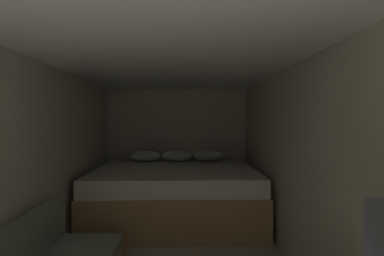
{
  "coord_description": "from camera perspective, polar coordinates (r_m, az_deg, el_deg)",
  "views": [
    {
      "loc": [
        0.13,
        -0.69,
        1.42
      ],
      "look_at": [
        0.21,
        2.31,
        1.34
      ],
      "focal_mm": 27.1,
      "sensor_mm": 36.0,
      "label": 1
    }
  ],
  "objects": [
    {
      "name": "bed",
      "position": [
        4.22,
        -3.25,
        -12.65
      ],
      "size": [
        2.24,
        1.74,
        0.93
      ],
      "color": "tan",
      "rests_on": "ground"
    },
    {
      "name": "wall_back",
      "position": [
        5.03,
        -2.93,
        -3.46
      ],
      "size": [
        2.46,
        0.05,
        1.95
      ],
      "primitive_type": "cube",
      "color": "beige",
      "rests_on": "ground"
    },
    {
      "name": "wall_right",
      "position": [
        2.7,
        22.26,
        -7.96
      ],
      "size": [
        0.05,
        5.09,
        1.95
      ],
      "primitive_type": "cube",
      "color": "beige",
      "rests_on": "ground"
    },
    {
      "name": "wall_left",
      "position": [
        2.82,
        -30.04,
        -7.67
      ],
      "size": [
        0.05,
        5.09,
        1.95
      ],
      "primitive_type": "cube",
      "color": "beige",
      "rests_on": "ground"
    },
    {
      "name": "ceiling_slab",
      "position": [
        2.51,
        -4.53,
        14.46
      ],
      "size": [
        2.46,
        5.09,
        0.05
      ],
      "primitive_type": "cube",
      "color": "white",
      "rests_on": "wall_left"
    }
  ]
}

